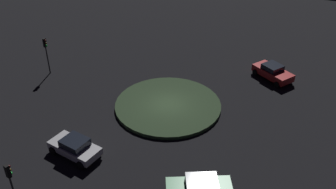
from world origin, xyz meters
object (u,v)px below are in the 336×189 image
car_green (200,188)px  car_red (273,72)px  car_silver (75,147)px  traffic_light_southeast (46,49)px  traffic_light_northeast_near (11,180)px

car_green → car_red: (-7.92, -15.90, -0.00)m
car_silver → traffic_light_southeast: bearing=-34.4°
car_green → traffic_light_northeast_near: size_ratio=1.08×
car_green → car_silver: 9.97m
car_silver → traffic_light_northeast_near: size_ratio=1.05×
car_red → car_silver: bearing=-90.4°
traffic_light_southeast → car_green: bearing=-22.7°
car_green → car_silver: bearing=-26.9°
car_green → traffic_light_northeast_near: (11.39, 1.82, 2.19)m
car_green → traffic_light_southeast: (14.71, -16.35, 2.00)m
car_silver → car_green: bearing=-171.2°
car_red → traffic_light_northeast_near: size_ratio=1.06×
car_silver → traffic_light_northeast_near: traffic_light_northeast_near is taller
car_green → car_red: size_ratio=1.02×
car_green → traffic_light_northeast_near: 11.74m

